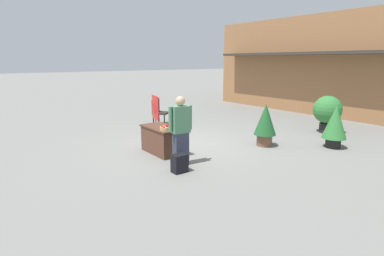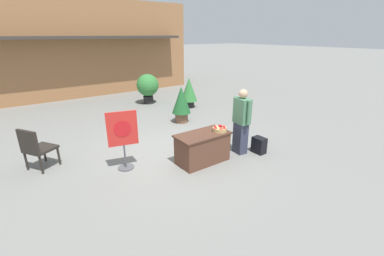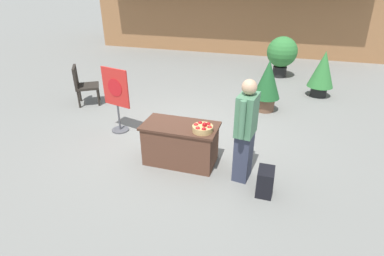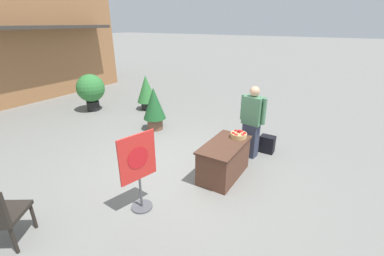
# 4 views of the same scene
# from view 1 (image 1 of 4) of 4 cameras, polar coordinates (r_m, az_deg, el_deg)

# --- Properties ---
(ground_plane) EXTENTS (120.00, 120.00, 0.00)m
(ground_plane) POSITION_cam_1_polar(r_m,az_deg,el_deg) (9.10, -1.79, -3.09)
(ground_plane) COLOR slate
(storefront_building) EXTENTS (12.06, 5.10, 4.49)m
(storefront_building) POSITION_cam_1_polar(r_m,az_deg,el_deg) (16.63, 26.24, 10.68)
(storefront_building) COLOR #9E6B42
(storefront_building) RESTS_ON ground_plane
(display_table) EXTENTS (1.29, 0.68, 0.73)m
(display_table) POSITION_cam_1_polar(r_m,az_deg,el_deg) (8.22, -5.72, -2.24)
(display_table) COLOR brown
(display_table) RESTS_ON ground_plane
(apple_basket) EXTENTS (0.34, 0.34, 0.16)m
(apple_basket) POSITION_cam_1_polar(r_m,az_deg,el_deg) (7.71, -4.89, -0.02)
(apple_basket) COLOR tan
(apple_basket) RESTS_ON display_table
(person_visitor) EXTENTS (0.32, 0.60, 1.68)m
(person_visitor) POSITION_cam_1_polar(r_m,az_deg,el_deg) (7.12, -2.20, -0.50)
(person_visitor) COLOR #33384C
(person_visitor) RESTS_ON ground_plane
(backpack) EXTENTS (0.24, 0.34, 0.42)m
(backpack) POSITION_cam_1_polar(r_m,az_deg,el_deg) (6.82, -2.39, -6.74)
(backpack) COLOR black
(backpack) RESTS_ON ground_plane
(poster_board) EXTENTS (0.65, 0.36, 1.37)m
(poster_board) POSITION_cam_1_polar(r_m,az_deg,el_deg) (9.90, -6.97, 2.70)
(poster_board) COLOR #4C4C51
(poster_board) RESTS_ON ground_plane
(patio_chair) EXTENTS (0.76, 0.76, 1.00)m
(patio_chair) POSITION_cam_1_polar(r_m,az_deg,el_deg) (11.86, -6.31, 3.35)
(patio_chair) COLOR #28231E
(patio_chair) RESTS_ON ground_plane
(potted_plant_far_right) EXTENTS (0.96, 0.96, 1.30)m
(potted_plant_far_right) POSITION_cam_1_polar(r_m,az_deg,el_deg) (11.40, 24.37, 2.99)
(potted_plant_far_right) COLOR black
(potted_plant_far_right) RESTS_ON ground_plane
(potted_plant_near_left) EXTENTS (0.68, 0.68, 1.24)m
(potted_plant_near_left) POSITION_cam_1_polar(r_m,az_deg,el_deg) (9.53, 25.60, 0.69)
(potted_plant_near_left) COLOR black
(potted_plant_near_left) RESTS_ON ground_plane
(potted_plant_far_left) EXTENTS (0.65, 0.65, 1.26)m
(potted_plant_far_left) POSITION_cam_1_polar(r_m,az_deg,el_deg) (9.04, 13.79, 1.03)
(potted_plant_far_left) COLOR brown
(potted_plant_far_left) RESTS_ON ground_plane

